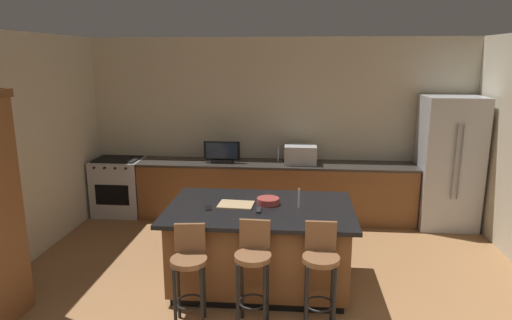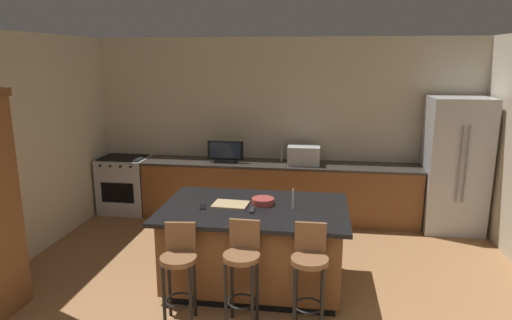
# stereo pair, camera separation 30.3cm
# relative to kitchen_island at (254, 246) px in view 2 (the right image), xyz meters

# --- Properties ---
(wall_back) EXTENTS (6.45, 0.12, 2.78)m
(wall_back) POSITION_rel_kitchen_island_xyz_m (0.10, 2.52, 0.92)
(wall_back) COLOR beige
(wall_back) RESTS_ON ground_plane
(wall_left) EXTENTS (0.12, 5.38, 2.78)m
(wall_left) POSITION_rel_kitchen_island_xyz_m (-2.93, 0.03, 0.92)
(wall_left) COLOR beige
(wall_left) RESTS_ON ground_plane
(counter_back) EXTENTS (4.23, 0.62, 0.89)m
(counter_back) POSITION_rel_kitchen_island_xyz_m (0.06, 2.14, -0.02)
(counter_back) COLOR brown
(counter_back) RESTS_ON ground_plane
(kitchen_island) EXTENTS (1.99, 1.29, 0.91)m
(kitchen_island) POSITION_rel_kitchen_island_xyz_m (0.00, 0.00, 0.00)
(kitchen_island) COLOR black
(kitchen_island) RESTS_ON ground_plane
(refrigerator) EXTENTS (0.83, 0.76, 1.94)m
(refrigerator) POSITION_rel_kitchen_island_xyz_m (2.60, 2.08, 0.50)
(refrigerator) COLOR #B7BABF
(refrigerator) RESTS_ON ground_plane
(range_oven) EXTENTS (0.76, 0.63, 0.91)m
(range_oven) POSITION_rel_kitchen_island_xyz_m (-2.44, 2.14, -0.01)
(range_oven) COLOR #B7BABF
(range_oven) RESTS_ON ground_plane
(microwave) EXTENTS (0.48, 0.36, 0.28)m
(microwave) POSITION_rel_kitchen_island_xyz_m (0.44, 2.14, 0.57)
(microwave) COLOR #B7BABF
(microwave) RESTS_ON counter_back
(tv_monitor) EXTENTS (0.55, 0.16, 0.33)m
(tv_monitor) POSITION_rel_kitchen_island_xyz_m (-0.76, 2.09, 0.58)
(tv_monitor) COLOR black
(tv_monitor) RESTS_ON counter_back
(sink_faucet_back) EXTENTS (0.02, 0.02, 0.24)m
(sink_faucet_back) POSITION_rel_kitchen_island_xyz_m (0.10, 2.24, 0.55)
(sink_faucet_back) COLOR #B2B2B7
(sink_faucet_back) RESTS_ON counter_back
(sink_faucet_island) EXTENTS (0.02, 0.02, 0.22)m
(sink_faucet_island) POSITION_rel_kitchen_island_xyz_m (0.41, 0.00, 0.55)
(sink_faucet_island) COLOR #B2B2B7
(sink_faucet_island) RESTS_ON kitchen_island
(bar_stool_left) EXTENTS (0.34, 0.35, 0.96)m
(bar_stool_left) POSITION_rel_kitchen_island_xyz_m (-0.59, -0.80, 0.11)
(bar_stool_left) COLOR brown
(bar_stool_left) RESTS_ON ground_plane
(bar_stool_center) EXTENTS (0.34, 0.34, 1.01)m
(bar_stool_center) POSITION_rel_kitchen_island_xyz_m (0.00, -0.77, 0.15)
(bar_stool_center) COLOR brown
(bar_stool_center) RESTS_ON ground_plane
(bar_stool_right) EXTENTS (0.34, 0.34, 1.01)m
(bar_stool_right) POSITION_rel_kitchen_island_xyz_m (0.62, -0.75, 0.15)
(bar_stool_right) COLOR brown
(bar_stool_right) RESTS_ON ground_plane
(fruit_bowl) EXTENTS (0.24, 0.24, 0.07)m
(fruit_bowl) POSITION_rel_kitchen_island_xyz_m (0.08, 0.11, 0.48)
(fruit_bowl) COLOR #993833
(fruit_bowl) RESTS_ON kitchen_island
(cell_phone) EXTENTS (0.11, 0.16, 0.01)m
(cell_phone) POSITION_rel_kitchen_island_xyz_m (-0.55, -0.09, 0.45)
(cell_phone) COLOR black
(cell_phone) RESTS_ON kitchen_island
(tv_remote) EXTENTS (0.05, 0.17, 0.02)m
(tv_remote) POSITION_rel_kitchen_island_xyz_m (-0.00, -0.12, 0.45)
(tv_remote) COLOR black
(tv_remote) RESTS_ON kitchen_island
(cutting_board) EXTENTS (0.39, 0.30, 0.02)m
(cutting_board) POSITION_rel_kitchen_island_xyz_m (-0.26, 0.03, 0.45)
(cutting_board) COLOR tan
(cutting_board) RESTS_ON kitchen_island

